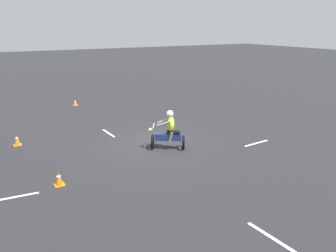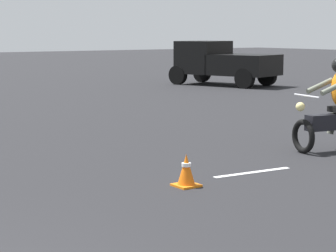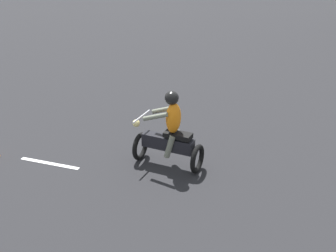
{
  "view_description": "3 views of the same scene",
  "coord_description": "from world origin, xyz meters",
  "px_view_note": "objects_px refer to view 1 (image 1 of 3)",
  "views": [
    {
      "loc": [
        -12.06,
        6.22,
        4.98
      ],
      "look_at": [
        -0.84,
        -0.12,
        1.0
      ],
      "focal_mm": 35.0,
      "sensor_mm": 36.0,
      "label": 1
    },
    {
      "loc": [
        5.06,
        -0.68,
        2.1
      ],
      "look_at": [
        -1.74,
        4.11,
        0.9
      ],
      "focal_mm": 70.0,
      "sensor_mm": 36.0,
      "label": 2
    },
    {
      "loc": [
        5.63,
        10.45,
        4.83
      ],
      "look_at": [
        -2.64,
        8.35,
        0.9
      ],
      "focal_mm": 50.0,
      "sensor_mm": 36.0,
      "label": 3
    }
  ],
  "objects_px": {
    "traffic_cone_mid_center": "(75,103)",
    "traffic_cone_near_left": "(59,179)",
    "motorcycle_rider_foreground": "(169,132)",
    "traffic_cone_near_right": "(17,140)"
  },
  "relations": [
    {
      "from": "traffic_cone_mid_center",
      "to": "traffic_cone_near_left",
      "type": "bearing_deg",
      "value": 163.15
    },
    {
      "from": "traffic_cone_near_left",
      "to": "traffic_cone_mid_center",
      "type": "relative_size",
      "value": 1.23
    },
    {
      "from": "motorcycle_rider_foreground",
      "to": "traffic_cone_mid_center",
      "type": "distance_m",
      "value": 9.92
    },
    {
      "from": "traffic_cone_near_right",
      "to": "traffic_cone_mid_center",
      "type": "distance_m",
      "value": 7.42
    },
    {
      "from": "traffic_cone_near_left",
      "to": "traffic_cone_near_right",
      "type": "bearing_deg",
      "value": 9.44
    },
    {
      "from": "motorcycle_rider_foreground",
      "to": "traffic_cone_near_left",
      "type": "bearing_deg",
      "value": 134.64
    },
    {
      "from": "motorcycle_rider_foreground",
      "to": "traffic_cone_mid_center",
      "type": "height_order",
      "value": "motorcycle_rider_foreground"
    },
    {
      "from": "traffic_cone_near_left",
      "to": "traffic_cone_mid_center",
      "type": "height_order",
      "value": "traffic_cone_near_left"
    },
    {
      "from": "traffic_cone_near_right",
      "to": "traffic_cone_near_left",
      "type": "bearing_deg",
      "value": -170.56
    },
    {
      "from": "traffic_cone_near_right",
      "to": "motorcycle_rider_foreground",
      "type": "bearing_deg",
      "value": -123.15
    }
  ]
}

